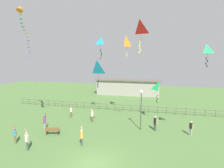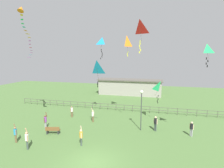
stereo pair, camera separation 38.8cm
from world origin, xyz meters
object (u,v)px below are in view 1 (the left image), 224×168
object	(u,v)px
person_3	(15,134)
kite_3	(102,43)
person_6	(82,136)
kite_0	(126,42)
person_1	(45,121)
park_bench	(52,131)
person_5	(155,122)
person_4	(71,111)
streamer_kite	(22,17)
person_0	(92,115)
kite_1	(139,28)
lamppost	(141,101)
person_7	(191,127)
kite_4	(206,50)
person_2	(27,140)
kite_5	(160,87)
kite_2	(97,69)

from	to	relation	value
person_3	kite_3	bearing A→B (deg)	54.79
person_6	kite_0	size ratio (longest dim) A/B	0.69
person_1	park_bench	bearing A→B (deg)	-32.77
kite_0	kite_3	size ratio (longest dim) A/B	0.98
person_5	person_4	bearing A→B (deg)	170.22
person_6	streamer_kite	xyz separation A→B (m)	(-7.24, 2.21, 11.35)
person_0	kite_1	world-z (taller)	kite_1
person_1	kite_1	world-z (taller)	kite_1
lamppost	park_bench	size ratio (longest dim) A/B	2.96
person_6	kite_1	distance (m)	11.93
person_3	person_4	size ratio (longest dim) A/B	1.18
person_6	kite_3	size ratio (longest dim) A/B	0.68
person_1	person_6	bearing A→B (deg)	-24.68
person_7	kite_0	xyz separation A→B (m)	(-7.60, 4.05, 9.23)
person_0	streamer_kite	xyz separation A→B (m)	(-6.22, -3.72, 11.36)
person_4	kite_4	size ratio (longest dim) A/B	0.79
lamppost	kite_3	xyz separation A→B (m)	(-5.35, 2.86, 6.69)
lamppost	streamer_kite	distance (m)	15.48
person_2	kite_5	xyz separation A→B (m)	(11.57, 9.91, 3.55)
kite_2	kite_4	size ratio (longest dim) A/B	1.33
person_5	kite_3	xyz separation A→B (m)	(-6.95, 2.70, 9.04)
park_bench	person_0	xyz separation A→B (m)	(2.94, 4.40, 0.45)
lamppost	kite_1	world-z (taller)	kite_1
lamppost	person_1	xyz separation A→B (m)	(-10.65, -2.32, -2.36)
person_2	kite_3	bearing A→B (deg)	66.42
park_bench	kite_3	xyz separation A→B (m)	(3.72, 6.20, 9.56)
kite_0	person_2	bearing A→B (deg)	-124.46
person_7	person_1	bearing A→B (deg)	-172.76
lamppost	kite_1	size ratio (longest dim) A/B	1.40
streamer_kite	kite_1	bearing A→B (deg)	8.59
lamppost	person_2	distance (m)	11.85
person_7	kite_2	distance (m)	11.55
person_6	streamer_kite	bearing A→B (deg)	163.04
person_2	kite_0	bearing A→B (deg)	55.54
park_bench	person_5	bearing A→B (deg)	18.15
person_0	person_7	distance (m)	11.45
person_0	person_4	bearing A→B (deg)	163.47
person_0	kite_1	bearing A→B (deg)	-18.17
person_0	streamer_kite	distance (m)	13.47
person_4	kite_2	bearing A→B (deg)	-42.79
person_3	person_7	bearing A→B (deg)	18.34
person_1	streamer_kite	bearing A→B (deg)	-168.71
person_6	person_0	bearing A→B (deg)	99.78
person_0	person_1	bearing A→B (deg)	-143.21
lamppost	person_6	size ratio (longest dim) A/B	2.51
person_6	kite_2	xyz separation A→B (m)	(0.94, 1.95, 6.15)
person_4	person_7	world-z (taller)	person_7
person_6	kite_4	xyz separation A→B (m)	(10.75, 2.85, 7.88)
park_bench	person_7	size ratio (longest dim) A/B	0.98
kite_3	kite_5	size ratio (longest dim) A/B	0.98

